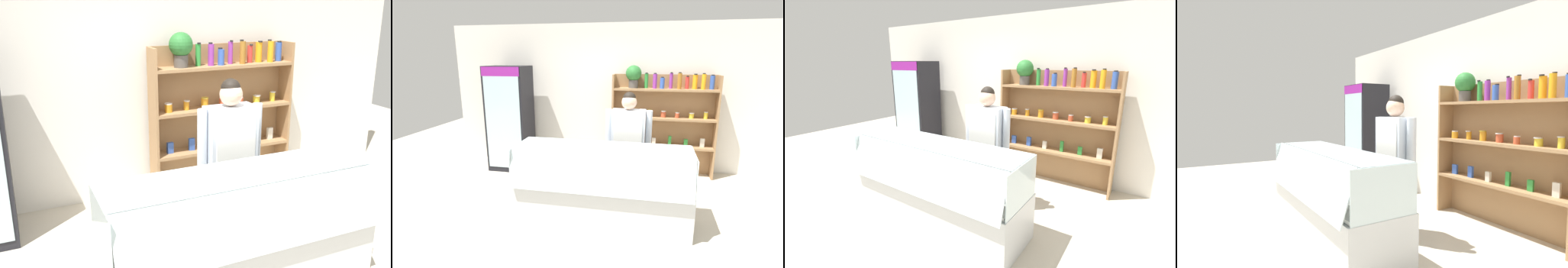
{
  "view_description": "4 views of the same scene",
  "coord_description": "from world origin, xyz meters",
  "views": [
    {
      "loc": [
        -1.65,
        -2.77,
        2.31
      ],
      "look_at": [
        -0.22,
        0.48,
        1.2
      ],
      "focal_mm": 40.0,
      "sensor_mm": 36.0,
      "label": 1
    },
    {
      "loc": [
        0.49,
        -3.65,
        2.1
      ],
      "look_at": [
        -0.33,
        0.35,
        1.07
      ],
      "focal_mm": 28.0,
      "sensor_mm": 36.0,
      "label": 2
    },
    {
      "loc": [
        1.96,
        -2.17,
        1.91
      ],
      "look_at": [
        0.16,
        0.53,
        1.03
      ],
      "focal_mm": 24.0,
      "sensor_mm": 36.0,
      "label": 3
    },
    {
      "loc": [
        3.05,
        -1.41,
        1.44
      ],
      "look_at": [
        -0.28,
        0.63,
        1.15
      ],
      "focal_mm": 28.0,
      "sensor_mm": 36.0,
      "label": 4
    }
  ],
  "objects": [
    {
      "name": "back_wall",
      "position": [
        0.0,
        2.1,
        1.35
      ],
      "size": [
        6.8,
        0.1,
        2.7
      ],
      "primitive_type": "cube",
      "color": "white",
      "rests_on": "ground"
    },
    {
      "name": "deli_display_case",
      "position": [
        -0.07,
        -0.06,
        0.31
      ],
      "size": [
        2.23,
        0.75,
        1.01
      ],
      "color": "silver",
      "rests_on": "ground"
    },
    {
      "name": "shelving_unit",
      "position": [
        0.67,
        1.85,
        1.1
      ],
      "size": [
        1.8,
        0.29,
        1.96
      ],
      "color": "#9E754C",
      "rests_on": "ground"
    },
    {
      "name": "shop_clerk",
      "position": [
        0.2,
        0.63,
        0.97
      ],
      "size": [
        0.66,
        0.25,
        1.63
      ],
      "color": "#383D51",
      "rests_on": "ground"
    }
  ]
}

